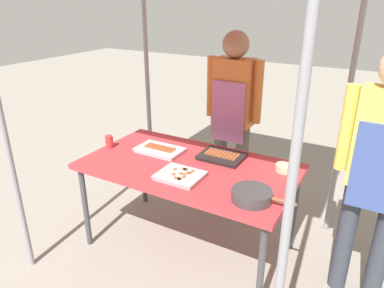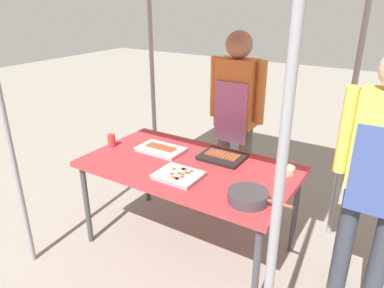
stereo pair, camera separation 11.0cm
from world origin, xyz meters
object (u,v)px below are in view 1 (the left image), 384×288
Objects in this scene: tray_meat_skewers at (180,176)px; cooking_wok at (252,195)px; condiment_bowl at (285,168)px; customer_nearby at (381,162)px; tray_grilled_sausages at (160,150)px; vendor_woman at (233,109)px; stall_table at (189,171)px; tray_pork_links at (222,156)px; drink_cup_near_edge at (109,142)px.

cooking_wok is (0.55, -0.03, 0.02)m from tray_meat_skewers.
customer_nearby is (0.59, -0.12, 0.23)m from condiment_bowl.
vendor_woman reaches higher than tray_grilled_sausages.
stall_table is at bearing 157.41° from cooking_wok.
tray_grilled_sausages is at bearing 61.35° from vendor_woman.
cooking_wok is at bearing -96.88° from condiment_bowl.
tray_grilled_sausages is 0.23× the size of vendor_woman.
stall_table is at bearing 87.76° from vendor_woman.
tray_pork_links is (0.50, 0.14, 0.00)m from tray_grilled_sausages.
tray_grilled_sausages is 1.00m from condiment_bowl.
stall_table is 4.22× the size of tray_grilled_sausages.
drink_cup_near_edge reaches higher than tray_meat_skewers.
stall_table is 5.13× the size of tray_meat_skewers.
stall_table is 0.34m from tray_grilled_sausages.
tray_pork_links is 0.49m from condiment_bowl.
drink_cup_near_edge is at bearing 45.54° from vendor_woman.
tray_meat_skewers is 0.91× the size of tray_pork_links.
cooking_wok is 3.88× the size of drink_cup_near_edge.
customer_nearby is at bearing -4.38° from tray_pork_links.
vendor_woman is at bearing 61.35° from tray_grilled_sausages.
tray_grilled_sausages is at bearing -170.35° from condiment_bowl.
tray_pork_links reaches higher than stall_table.
condiment_bowl reaches higher than stall_table.
tray_pork_links is 0.20× the size of vendor_woman.
drink_cup_near_edge is at bearing -161.83° from tray_grilled_sausages.
cooking_wok is at bearing -22.59° from stall_table.
tray_pork_links reaches higher than tray_meat_skewers.
stall_table is 0.80m from vendor_woman.
tray_meat_skewers is 0.81m from drink_cup_near_edge.
drink_cup_near_edge is 0.06× the size of customer_nearby.
vendor_woman is at bearing 120.13° from cooking_wok.
cooking_wok is at bearing -47.69° from tray_pork_links.
drink_cup_near_edge is at bearing -174.61° from customer_nearby.
drink_cup_near_edge is 2.01m from customer_nearby.
stall_table is at bearing 104.48° from tray_meat_skewers.
tray_grilled_sausages reaches higher than stall_table.
cooking_wok is 1.36m from drink_cup_near_edge.
tray_pork_links is at bearing 175.62° from customer_nearby.
stall_table is 1.30m from customer_nearby.
tray_meat_skewers is 0.75× the size of cooking_wok.
tray_grilled_sausages and condiment_bowl have the same top height.
tray_grilled_sausages is 1.60m from customer_nearby.
tray_grilled_sausages is at bearing 164.82° from stall_table.
condiment_bowl is (0.99, 0.17, 0.00)m from tray_grilled_sausages.
tray_grilled_sausages is 1.21× the size of tray_meat_skewers.
stall_table is 0.95× the size of customer_nearby.
tray_grilled_sausages is (-0.32, 0.09, 0.07)m from stall_table.
cooking_wok is (0.93, -0.34, 0.02)m from tray_grilled_sausages.
customer_nearby is at bearing 16.52° from tray_meat_skewers.
tray_meat_skewers is 0.19× the size of vendor_woman.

